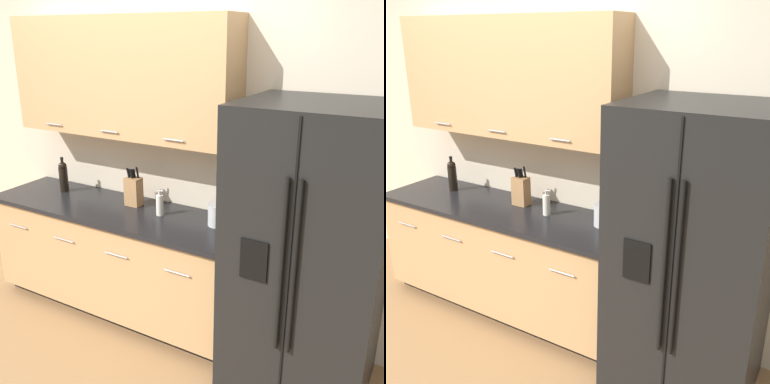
{
  "view_description": "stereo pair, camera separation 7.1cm",
  "coord_description": "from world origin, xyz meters",
  "views": [
    {
      "loc": [
        1.97,
        -1.52,
        2.2
      ],
      "look_at": [
        0.52,
        1.03,
        1.16
      ],
      "focal_mm": 42.0,
      "sensor_mm": 36.0,
      "label": 1
    },
    {
      "loc": [
        2.04,
        -1.48,
        2.2
      ],
      "look_at": [
        0.52,
        1.03,
        1.16
      ],
      "focal_mm": 42.0,
      "sensor_mm": 36.0,
      "label": 2
    }
  ],
  "objects": [
    {
      "name": "refrigerator",
      "position": [
        1.38,
        0.96,
        0.93
      ],
      "size": [
        0.88,
        0.8,
        1.85
      ],
      "color": "black",
      "rests_on": "ground_plane"
    },
    {
      "name": "soap_dispenser",
      "position": [
        0.22,
        1.08,
        0.99
      ],
      "size": [
        0.06,
        0.06,
        0.2
      ],
      "color": "silver",
      "rests_on": "counter_unit"
    },
    {
      "name": "wine_bottle",
      "position": [
        -0.8,
        1.12,
        1.04
      ],
      "size": [
        0.07,
        0.07,
        0.3
      ],
      "color": "black",
      "rests_on": "counter_unit"
    },
    {
      "name": "counter_unit",
      "position": [
        -0.18,
        1.04,
        0.46
      ],
      "size": [
        2.16,
        0.64,
        0.91
      ],
      "color": "black",
      "rests_on": "ground_plane"
    },
    {
      "name": "wall_back",
      "position": [
        -0.05,
        1.33,
        1.47
      ],
      "size": [
        10.0,
        0.39,
        2.6
      ],
      "color": "beige",
      "rests_on": "ground_plane"
    },
    {
      "name": "knife_block",
      "position": [
        -0.08,
        1.15,
        1.03
      ],
      "size": [
        0.12,
        0.09,
        0.32
      ],
      "color": "#A87A4C",
      "rests_on": "counter_unit"
    },
    {
      "name": "steel_canister",
      "position": [
        0.68,
        1.12,
        0.99
      ],
      "size": [
        0.14,
        0.14,
        0.18
      ],
      "color": "#B7B7BA",
      "rests_on": "counter_unit"
    }
  ]
}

